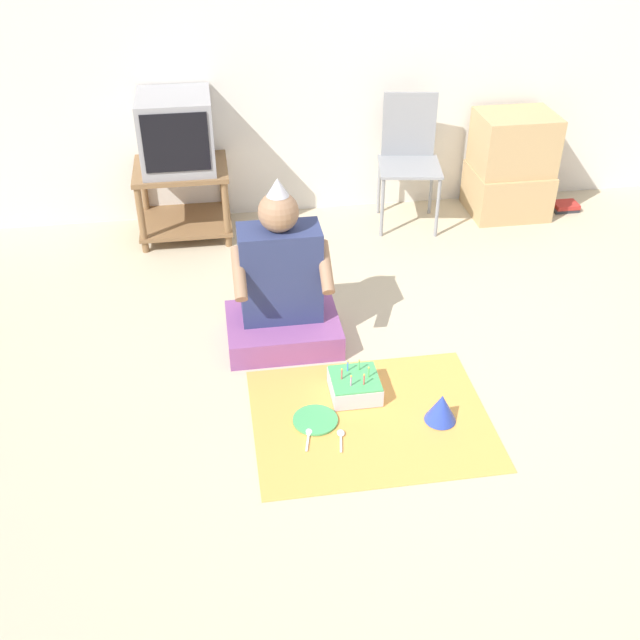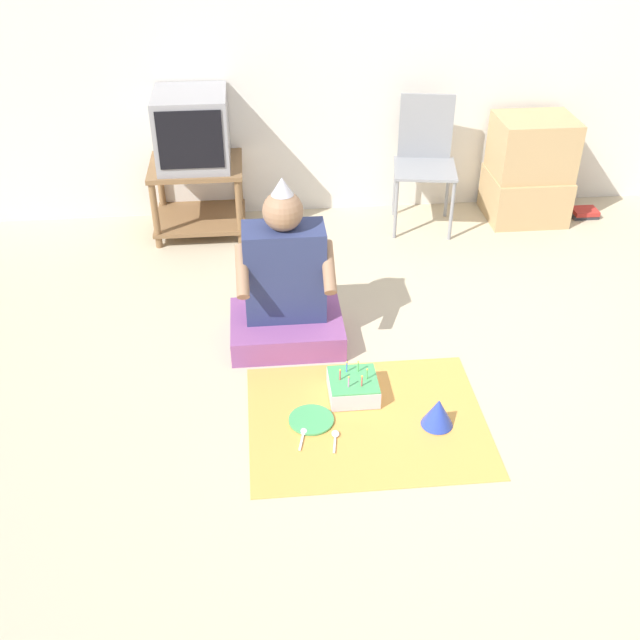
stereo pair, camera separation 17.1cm
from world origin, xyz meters
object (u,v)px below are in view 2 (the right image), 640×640
folding_chair (425,154)px  birthday_cake (353,387)px  paper_plate (311,420)px  book_pile (584,213)px  party_hat_blue (438,412)px  cardboard_box_stack (529,171)px  tv (192,129)px  person_seated (285,289)px

folding_chair → birthday_cake: (-0.72, -1.85, -0.44)m
birthday_cake → paper_plate: size_ratio=1.11×
book_pile → party_hat_blue: bearing=-126.7°
party_hat_blue → paper_plate: 0.59m
book_pile → paper_plate: size_ratio=0.87×
cardboard_box_stack → folding_chair: bearing=-179.5°
cardboard_box_stack → paper_plate: (-1.68, -2.03, -0.33)m
folding_chair → paper_plate: 2.28m
tv → person_seated: 1.48m
cardboard_box_stack → book_pile: 0.54m
book_pile → tv: bearing=178.8°
paper_plate → cardboard_box_stack: bearing=50.4°
birthday_cake → party_hat_blue: birthday_cake is taller
folding_chair → person_seated: size_ratio=0.94×
cardboard_box_stack → book_pile: bearing=-6.0°
person_seated → paper_plate: bearing=-84.0°
cardboard_box_stack → birthday_cake: bearing=-128.1°
paper_plate → party_hat_blue: bearing=-7.9°
book_pile → party_hat_blue: party_hat_blue is taller
folding_chair → book_pile: (1.18, -0.04, -0.46)m
folding_chair → paper_plate: folding_chair is taller
tv → cardboard_box_stack: bearing=-0.2°
folding_chair → cardboard_box_stack: folding_chair is taller
folding_chair → book_pile: size_ratio=4.68×
person_seated → birthday_cake: size_ratio=3.90×
book_pile → birthday_cake: 2.62m
party_hat_blue → person_seated: bearing=129.9°
folding_chair → tv: bearing=179.4°
tv → folding_chair: (1.52, -0.02, -0.22)m
birthday_cake → party_hat_blue: (0.36, -0.25, 0.02)m
birthday_cake → party_hat_blue: size_ratio=1.58×
cardboard_box_stack → book_pile: cardboard_box_stack is taller
cardboard_box_stack → paper_plate: cardboard_box_stack is taller
party_hat_blue → birthday_cake: bearing=145.4°
tv → cardboard_box_stack: 2.28m
folding_chair → party_hat_blue: bearing=-99.7°
tv → party_hat_blue: bearing=-61.2°
tv → birthday_cake: bearing=-66.8°
paper_plate → folding_chair: bearing=65.1°
cardboard_box_stack → tv: bearing=179.8°
folding_chair → cardboard_box_stack: (0.74, 0.01, -0.15)m
person_seated → paper_plate: size_ratio=4.33×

